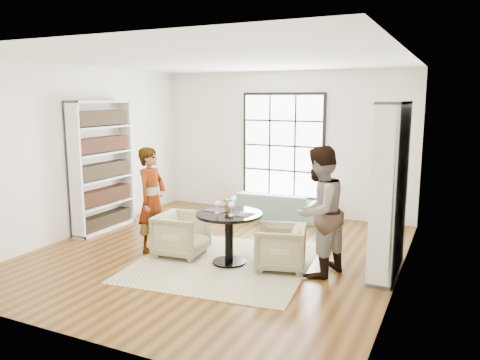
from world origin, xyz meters
The scene contains 16 objects.
ground centered at (0.00, 0.00, 0.00)m, with size 6.00×6.00×0.00m, color brown.
room_shell centered at (0.00, 0.54, 1.26)m, with size 6.00×6.01×6.00m.
rug centered at (0.30, -0.40, 0.01)m, with size 2.52×2.52×0.01m, color #BBAF8C.
pedestal_table centered at (0.39, -0.36, 0.57)m, with size 0.98×0.98×0.78m.
sofa centered at (0.04, 2.45, 0.28)m, with size 1.89×0.74×0.55m, color gray.
armchair_left centered at (-0.45, -0.33, 0.34)m, with size 0.72×0.74×0.68m, color tan.
armchair_right centered at (1.15, -0.22, 0.32)m, with size 0.68×0.70×0.64m, color tan.
person_left centered at (-1.00, -0.33, 0.84)m, with size 0.61×0.40×1.68m, color gray.
person_right centered at (1.70, -0.22, 0.90)m, with size 0.88×0.69×1.81m, color gray.
placemat_left centered at (0.17, -0.30, 0.78)m, with size 0.34×0.26×0.01m, color black.
placemat_right centered at (0.59, -0.36, 0.78)m, with size 0.34×0.26×0.01m, color black.
cutlery_left centered at (0.17, -0.30, 0.79)m, with size 0.14×0.22×0.01m, color silver, non-canonical shape.
cutlery_right centered at (0.59, -0.36, 0.79)m, with size 0.14×0.22×0.01m, color silver, non-canonical shape.
wine_glass_left centered at (0.25, -0.45, 0.92)m, with size 0.09×0.09×0.19m.
wine_glass_right centered at (0.50, -0.50, 0.93)m, with size 0.09×0.09×0.21m.
flower_centerpiece centered at (0.38, -0.31, 0.90)m, with size 0.21×0.18×0.23m, color gray.
Camera 1 is at (3.40, -6.32, 2.44)m, focal length 35.00 mm.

